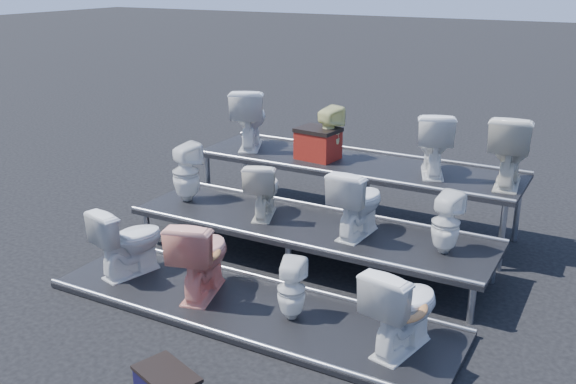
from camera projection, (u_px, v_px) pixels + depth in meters
The scene contains 17 objects.
ground at pixel (308, 261), 7.44m from camera, with size 80.00×80.00×0.00m, color black.
tier_front at pixel (249, 308), 6.35m from camera, with size 4.20×1.20×0.06m, color black.
tier_mid at pixel (308, 243), 7.36m from camera, with size 4.20×1.20×0.46m, color black.
tier_back at pixel (354, 194), 8.37m from camera, with size 4.20×1.20×0.86m, color black.
toilet_0 at pixel (129, 240), 6.90m from camera, with size 0.43×0.76×0.78m, color white.
toilet_1 at pixel (201, 255), 6.45m from camera, with size 0.47×0.83×0.85m, color #ED9682.
toilet_2 at pixel (291, 289), 6.02m from camera, with size 0.27×0.27×0.60m, color white.
toilet_3 at pixel (403, 307), 5.50m from camera, with size 0.45×0.79×0.81m, color white.
toilet_4 at pixel (186, 172), 7.94m from camera, with size 0.33×0.34×0.73m, color white.
toilet_5 at pixel (263, 189), 7.45m from camera, with size 0.38×0.66×0.67m, color beige.
toilet_6 at pixel (358, 202), 6.89m from camera, with size 0.42×0.74×0.76m, color white.
toilet_7 at pixel (446, 223), 6.48m from camera, with size 0.29×0.29×0.64m, color white.
toilet_8 at pixel (249, 118), 8.81m from camera, with size 0.46×0.81×0.83m, color white.
toilet_9 at pixel (329, 133), 8.29m from camera, with size 0.31×0.32×0.69m, color #D6D589.
toilet_10 at pixel (434, 143), 7.65m from camera, with size 0.43×0.76×0.77m, color white.
toilet_11 at pixel (510, 150), 7.24m from camera, with size 0.46×0.82×0.83m, color beige.
red_crate at pixel (318, 145), 8.34m from camera, with size 0.50×0.40×0.36m, color #9F2711.
Camera 1 is at (3.04, -6.04, 3.20)m, focal length 40.00 mm.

